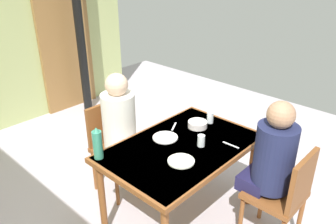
{
  "coord_description": "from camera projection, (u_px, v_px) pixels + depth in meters",
  "views": [
    {
      "loc": [
        -1.35,
        -1.65,
        2.14
      ],
      "look_at": [
        0.42,
        -0.01,
        0.99
      ],
      "focal_mm": 35.88,
      "sensor_mm": 36.0,
      "label": 1
    }
  ],
  "objects": [
    {
      "name": "stove_pipe_column",
      "position": [
        78.0,
        13.0,
        4.45
      ],
      "size": [
        0.12,
        0.12,
        2.82
      ],
      "primitive_type": "cylinder",
      "color": "black",
      "rests_on": "ground_plane"
    },
    {
      "name": "chair_near_diner",
      "position": [
        284.0,
        194.0,
        2.52
      ],
      "size": [
        0.4,
        0.4,
        0.87
      ],
      "color": "brown",
      "rests_on": "ground_plane"
    },
    {
      "name": "water_bottle_green_near",
      "position": [
        98.0,
        144.0,
        2.48
      ],
      "size": [
        0.07,
        0.07,
        0.26
      ],
      "color": "#378A6F",
      "rests_on": "dining_table"
    },
    {
      "name": "cutlery_fork_near",
      "position": [
        174.0,
        126.0,
        2.98
      ],
      "size": [
        0.14,
        0.09,
        0.0
      ],
      "primitive_type": "cube",
      "rotation": [
        0.0,
        0.0,
        0.51
      ],
      "color": "silver",
      "rests_on": "dining_table"
    },
    {
      "name": "chair_far_diner",
      "position": [
        113.0,
        143.0,
        3.2
      ],
      "size": [
        0.4,
        0.4,
        0.87
      ],
      "rotation": [
        0.0,
        0.0,
        3.14
      ],
      "color": "brown",
      "rests_on": "ground_plane"
    },
    {
      "name": "serving_bowl_center",
      "position": [
        198.0,
        124.0,
        2.97
      ],
      "size": [
        0.17,
        0.17,
        0.05
      ],
      "primitive_type": "cylinder",
      "color": "silver",
      "rests_on": "dining_table"
    },
    {
      "name": "cutlery_knife_near",
      "position": [
        231.0,
        145.0,
        2.7
      ],
      "size": [
        0.02,
        0.15,
        0.0
      ],
      "primitive_type": "cube",
      "rotation": [
        0.0,
        0.0,
        4.73
      ],
      "color": "silver",
      "rests_on": "dining_table"
    },
    {
      "name": "drinking_glass_by_far_diner",
      "position": [
        201.0,
        141.0,
        2.67
      ],
      "size": [
        0.06,
        0.06,
        0.1
      ],
      "primitive_type": "cylinder",
      "color": "silver",
      "rests_on": "dining_table"
    },
    {
      "name": "dinner_plate_near_right",
      "position": [
        181.0,
        161.0,
        2.48
      ],
      "size": [
        0.2,
        0.2,
        0.01
      ],
      "primitive_type": "cylinder",
      "color": "white",
      "rests_on": "dining_table"
    },
    {
      "name": "door_wooden",
      "position": [
        65.0,
        41.0,
        4.74
      ],
      "size": [
        0.8,
        0.05,
        2.0
      ],
      "primitive_type": "cube",
      "color": "olive",
      "rests_on": "ground_plane"
    },
    {
      "name": "person_far_diner",
      "position": [
        120.0,
        121.0,
        2.99
      ],
      "size": [
        0.3,
        0.37,
        0.77
      ],
      "rotation": [
        0.0,
        0.0,
        3.14
      ],
      "color": "silver",
      "rests_on": "ground_plane"
    },
    {
      "name": "drinking_glass_by_near_diner",
      "position": [
        210.0,
        117.0,
        3.03
      ],
      "size": [
        0.06,
        0.06,
        0.1
      ],
      "primitive_type": "cylinder",
      "color": "silver",
      "rests_on": "dining_table"
    },
    {
      "name": "dinner_plate_near_left",
      "position": [
        165.0,
        138.0,
        2.8
      ],
      "size": [
        0.21,
        0.21,
        0.01
      ],
      "primitive_type": "cylinder",
      "color": "white",
      "rests_on": "dining_table"
    },
    {
      "name": "dining_table",
      "position": [
        181.0,
        154.0,
        2.73
      ],
      "size": [
        1.28,
        0.84,
        0.74
      ],
      "color": "brown",
      "rests_on": "ground_plane"
    },
    {
      "name": "person_near_diner",
      "position": [
        273.0,
        155.0,
        2.48
      ],
      "size": [
        0.3,
        0.37,
        0.77
      ],
      "color": "#1F1D45",
      "rests_on": "ground_plane"
    }
  ]
}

